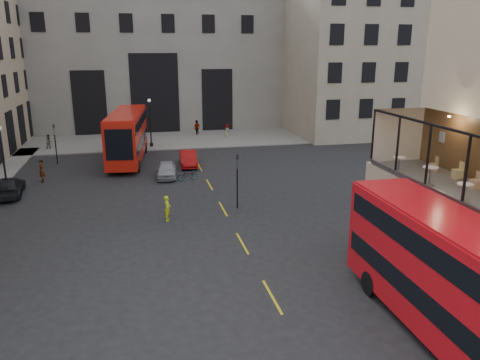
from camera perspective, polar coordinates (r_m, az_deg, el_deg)
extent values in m
plane|color=black|center=(21.98, 9.09, -13.33)|extent=(140.00, 140.00, 0.00)
cube|color=black|center=(23.30, 20.88, -7.03)|extent=(0.08, 9.20, 3.00)
cube|color=beige|center=(27.05, 18.72, 5.23)|extent=(3.00, 0.04, 2.90)
cube|color=black|center=(22.76, 25.47, 6.38)|extent=(3.00, 10.00, 0.04)
cube|color=slate|center=(22.45, 21.59, -0.64)|extent=(0.12, 10.00, 0.18)
cube|color=black|center=(21.89, 22.32, 6.28)|extent=(0.12, 10.00, 0.10)
cube|color=beige|center=(26.33, 23.41, 4.83)|extent=(0.04, 0.45, 0.55)
cylinder|color=#FFD899|center=(24.82, 24.14, 7.09)|extent=(0.12, 0.12, 0.05)
cube|color=tan|center=(24.05, 23.99, -6.01)|extent=(3.00, 11.00, 4.50)
cube|color=slate|center=(23.35, 24.62, -0.75)|extent=(3.00, 10.00, 0.10)
cube|color=gray|center=(65.82, -10.71, 14.14)|extent=(34.00, 10.00, 18.00)
cube|color=black|center=(61.03, -10.33, 10.28)|extent=(6.00, 0.12, 10.00)
cube|color=black|center=(61.34, -17.86, 8.87)|extent=(4.00, 0.12, 8.00)
cube|color=black|center=(61.96, -2.78, 9.66)|extent=(4.00, 0.12, 8.00)
cube|color=#A69886|center=(63.93, 13.36, 14.85)|extent=(16.00, 18.00, 20.00)
cube|color=slate|center=(56.77, -10.88, 4.81)|extent=(40.00, 12.00, 0.12)
cylinder|color=black|center=(31.81, -0.34, -1.05)|extent=(0.10, 0.10, 2.80)
imported|color=black|center=(31.31, -0.34, 2.28)|extent=(0.16, 0.20, 1.00)
cylinder|color=black|center=(47.30, -21.51, 3.46)|extent=(0.10, 0.10, 2.80)
imported|color=black|center=(46.97, -21.74, 5.72)|extent=(0.16, 0.20, 1.00)
cylinder|color=black|center=(37.91, -26.83, 1.71)|extent=(0.14, 0.14, 5.00)
cylinder|color=black|center=(38.46, -26.42, -1.54)|extent=(0.36, 0.36, 0.50)
cylinder|color=black|center=(52.41, -10.87, 6.62)|extent=(0.14, 0.14, 5.00)
cylinder|color=black|center=(52.81, -10.74, 4.21)|extent=(0.36, 0.36, 0.50)
sphere|color=silver|center=(52.07, -11.02, 9.50)|extent=(0.36, 0.36, 0.36)
cube|color=red|center=(18.97, 24.65, -11.03)|extent=(2.77, 11.85, 4.19)
cube|color=black|center=(19.23, 24.44, -12.61)|extent=(2.80, 11.20, 0.86)
cube|color=black|center=(18.46, 25.11, -7.43)|extent=(2.80, 11.20, 0.86)
cube|color=red|center=(18.17, 25.42, -4.99)|extent=(2.66, 11.61, 0.13)
cylinder|color=black|center=(22.06, 15.54, -12.04)|extent=(0.31, 1.08, 1.08)
cylinder|color=black|center=(23.23, 21.01, -11.08)|extent=(0.31, 1.08, 1.08)
cube|color=red|center=(46.24, -13.56, 5.35)|extent=(3.93, 12.24, 4.27)
cube|color=black|center=(46.35, -13.51, 4.61)|extent=(3.90, 11.60, 0.87)
cube|color=black|center=(46.03, -13.66, 6.95)|extent=(3.90, 11.60, 0.87)
cube|color=red|center=(45.92, -13.73, 8.00)|extent=(3.79, 11.99, 0.13)
cylinder|color=black|center=(50.53, -14.33, 3.82)|extent=(0.41, 1.12, 1.09)
cylinder|color=black|center=(50.26, -11.51, 3.93)|extent=(0.41, 1.12, 1.09)
cylinder|color=black|center=(42.75, -15.67, 1.58)|extent=(0.41, 1.12, 1.09)
cylinder|color=black|center=(42.43, -12.34, 1.70)|extent=(0.41, 1.12, 1.09)
imported|color=#9A9CA2|center=(40.15, -8.95, 1.26)|extent=(1.91, 4.04, 1.33)
imported|color=#93090A|center=(43.78, -6.33, 2.63)|extent=(1.70, 4.37, 1.42)
imported|color=black|center=(38.72, -26.36, -0.75)|extent=(2.39, 4.90, 1.37)
imported|color=gray|center=(39.01, -6.44, 0.58)|extent=(1.75, 0.87, 0.88)
imported|color=#D5E918|center=(30.07, -8.85, -3.42)|extent=(0.52, 0.67, 1.64)
imported|color=gray|center=(54.40, -22.25, 4.26)|extent=(0.99, 0.90, 1.66)
imported|color=gray|center=(54.55, -12.20, 5.28)|extent=(1.33, 1.45, 1.96)
imported|color=gray|center=(59.01, -5.27, 6.34)|extent=(1.17, 1.11, 1.95)
imported|color=gray|center=(57.84, -1.59, 6.03)|extent=(0.66, 0.87, 1.59)
imported|color=gray|center=(41.45, -23.05, 0.99)|extent=(0.67, 0.79, 1.84)
cylinder|color=white|center=(20.87, 25.78, -0.45)|extent=(0.62, 0.62, 0.04)
cylinder|color=slate|center=(20.97, 25.66, -1.42)|extent=(0.08, 0.08, 0.72)
cylinder|color=slate|center=(21.07, 25.54, -2.37)|extent=(0.45, 0.45, 0.03)
cylinder|color=silver|center=(22.83, 22.23, 1.45)|extent=(0.68, 0.68, 0.05)
cylinder|color=slate|center=(22.93, 22.12, 0.46)|extent=(0.09, 0.09, 0.79)
cylinder|color=slate|center=(23.03, 22.02, -0.50)|extent=(0.50, 0.50, 0.03)
cylinder|color=white|center=(24.77, 18.87, 2.63)|extent=(0.61, 0.61, 0.04)
cylinder|color=slate|center=(24.85, 18.80, 1.81)|extent=(0.08, 0.08, 0.71)
cylinder|color=slate|center=(24.93, 18.72, 1.00)|extent=(0.45, 0.45, 0.03)
cube|color=tan|center=(23.17, 26.67, -0.47)|extent=(0.40, 0.40, 0.41)
cube|color=tan|center=(23.18, 27.14, 0.48)|extent=(0.06, 0.39, 0.37)
cube|color=#DCC87F|center=(24.66, 24.96, 0.67)|extent=(0.44, 0.44, 0.43)
cube|color=#DCC87F|center=(24.66, 25.43, 1.59)|extent=(0.08, 0.40, 0.38)
cube|color=tan|center=(25.60, 22.45, 1.43)|extent=(0.44, 0.44, 0.40)
cube|color=tan|center=(25.58, 22.89, 2.25)|extent=(0.11, 0.37, 0.36)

